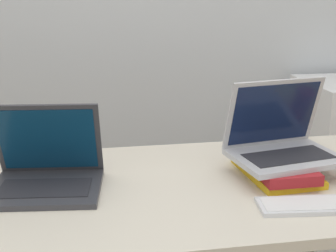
# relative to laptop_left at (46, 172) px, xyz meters

# --- Properties ---
(desk) EXTENTS (1.58, 0.72, 0.73)m
(desk) POSITION_rel_laptop_left_xyz_m (0.41, -0.04, -0.13)
(desk) COLOR beige
(desk) RESTS_ON ground_plane
(laptop_left) EXTENTS (0.33, 0.28, 0.25)m
(laptop_left) POSITION_rel_laptop_left_xyz_m (0.00, 0.00, 0.00)
(laptop_left) COLOR #333338
(laptop_left) RESTS_ON desk
(book_stack) EXTENTS (0.21, 0.30, 0.05)m
(book_stack) POSITION_rel_laptop_left_xyz_m (0.68, -0.03, -0.02)
(book_stack) COLOR gold
(book_stack) RESTS_ON desk
(laptop_on_books) EXTENTS (0.35, 0.28, 0.24)m
(laptop_on_books) POSITION_rel_laptop_left_xyz_m (0.70, -0.01, 0.05)
(laptop_on_books) COLOR #B2B2B7
(laptop_on_books) RESTS_ON book_stack
(wireless_keyboard) EXTENTS (0.28, 0.13, 0.01)m
(wireless_keyboard) POSITION_rel_laptop_left_xyz_m (0.69, -0.25, -0.04)
(wireless_keyboard) COLOR silver
(wireless_keyboard) RESTS_ON desk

